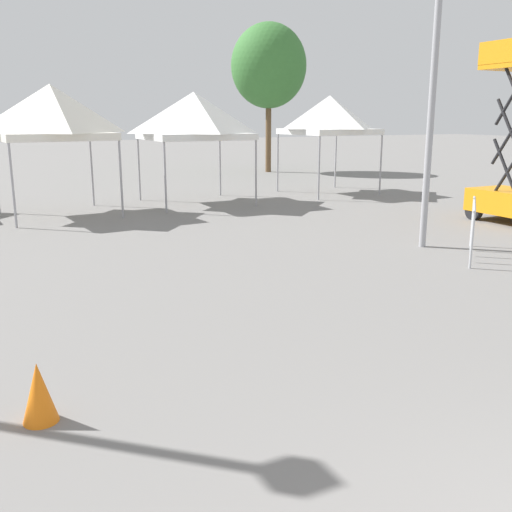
{
  "coord_description": "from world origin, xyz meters",
  "views": [
    {
      "loc": [
        -3.04,
        -0.76,
        2.7
      ],
      "look_at": [
        -0.38,
        4.42,
        1.3
      ],
      "focal_mm": 40.72,
      "sensor_mm": 36.0,
      "label": 1
    }
  ],
  "objects_px": {
    "canopy_tent_behind_center": "(52,112)",
    "crowd_barrier_by_lift": "(473,219)",
    "traffic_cone_lot_center": "(39,393)",
    "canopy_tent_center": "(194,116)",
    "tree_behind_tents_left": "(269,66)",
    "canopy_tent_far_right": "(329,115)",
    "light_pole_near_lift": "(438,6)"
  },
  "relations": [
    {
      "from": "canopy_tent_behind_center",
      "to": "canopy_tent_center",
      "type": "distance_m",
      "value": 4.32
    },
    {
      "from": "light_pole_near_lift",
      "to": "crowd_barrier_by_lift",
      "type": "height_order",
      "value": "light_pole_near_lift"
    },
    {
      "from": "light_pole_near_lift",
      "to": "traffic_cone_lot_center",
      "type": "bearing_deg",
      "value": -154.14
    },
    {
      "from": "canopy_tent_far_right",
      "to": "traffic_cone_lot_center",
      "type": "relative_size",
      "value": 6.04
    },
    {
      "from": "canopy_tent_behind_center",
      "to": "canopy_tent_center",
      "type": "height_order",
      "value": "canopy_tent_behind_center"
    },
    {
      "from": "canopy_tent_center",
      "to": "traffic_cone_lot_center",
      "type": "xyz_separation_m",
      "value": [
        -6.31,
        -12.21,
        -2.45
      ]
    },
    {
      "from": "canopy_tent_behind_center",
      "to": "traffic_cone_lot_center",
      "type": "relative_size",
      "value": 6.26
    },
    {
      "from": "traffic_cone_lot_center",
      "to": "canopy_tent_center",
      "type": "bearing_deg",
      "value": 62.68
    },
    {
      "from": "canopy_tent_far_right",
      "to": "tree_behind_tents_left",
      "type": "xyz_separation_m",
      "value": [
        2.09,
        8.4,
        2.34
      ]
    },
    {
      "from": "tree_behind_tents_left",
      "to": "crowd_barrier_by_lift",
      "type": "bearing_deg",
      "value": -105.92
    },
    {
      "from": "traffic_cone_lot_center",
      "to": "canopy_tent_far_right",
      "type": "bearing_deg",
      "value": 47.18
    },
    {
      "from": "canopy_tent_far_right",
      "to": "tree_behind_tents_left",
      "type": "relative_size",
      "value": 0.48
    },
    {
      "from": "canopy_tent_far_right",
      "to": "crowd_barrier_by_lift",
      "type": "height_order",
      "value": "canopy_tent_far_right"
    },
    {
      "from": "canopy_tent_behind_center",
      "to": "light_pole_near_lift",
      "type": "relative_size",
      "value": 0.42
    },
    {
      "from": "canopy_tent_center",
      "to": "traffic_cone_lot_center",
      "type": "height_order",
      "value": "canopy_tent_center"
    },
    {
      "from": "canopy_tent_behind_center",
      "to": "tree_behind_tents_left",
      "type": "bearing_deg",
      "value": 38.05
    },
    {
      "from": "tree_behind_tents_left",
      "to": "canopy_tent_far_right",
      "type": "bearing_deg",
      "value": -103.99
    },
    {
      "from": "canopy_tent_behind_center",
      "to": "tree_behind_tents_left",
      "type": "height_order",
      "value": "tree_behind_tents_left"
    },
    {
      "from": "canopy_tent_far_right",
      "to": "light_pole_near_lift",
      "type": "bearing_deg",
      "value": -111.04
    },
    {
      "from": "light_pole_near_lift",
      "to": "crowd_barrier_by_lift",
      "type": "bearing_deg",
      "value": -79.36
    },
    {
      "from": "canopy_tent_behind_center",
      "to": "crowd_barrier_by_lift",
      "type": "distance_m",
      "value": 11.16
    },
    {
      "from": "canopy_tent_behind_center",
      "to": "crowd_barrier_by_lift",
      "type": "height_order",
      "value": "canopy_tent_behind_center"
    },
    {
      "from": "light_pole_near_lift",
      "to": "crowd_barrier_by_lift",
      "type": "relative_size",
      "value": 5.37
    },
    {
      "from": "traffic_cone_lot_center",
      "to": "tree_behind_tents_left",
      "type": "bearing_deg",
      "value": 56.86
    },
    {
      "from": "crowd_barrier_by_lift",
      "to": "traffic_cone_lot_center",
      "type": "relative_size",
      "value": 2.77
    },
    {
      "from": "tree_behind_tents_left",
      "to": "canopy_tent_center",
      "type": "bearing_deg",
      "value": -130.25
    },
    {
      "from": "canopy_tent_center",
      "to": "tree_behind_tents_left",
      "type": "bearing_deg",
      "value": 49.75
    },
    {
      "from": "light_pole_near_lift",
      "to": "traffic_cone_lot_center",
      "type": "relative_size",
      "value": 14.85
    },
    {
      "from": "canopy_tent_center",
      "to": "light_pole_near_lift",
      "type": "distance_m",
      "value": 8.69
    },
    {
      "from": "canopy_tent_far_right",
      "to": "traffic_cone_lot_center",
      "type": "height_order",
      "value": "canopy_tent_far_right"
    },
    {
      "from": "light_pole_near_lift",
      "to": "tree_behind_tents_left",
      "type": "relative_size",
      "value": 1.19
    },
    {
      "from": "canopy_tent_center",
      "to": "crowd_barrier_by_lift",
      "type": "height_order",
      "value": "canopy_tent_center"
    }
  ]
}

